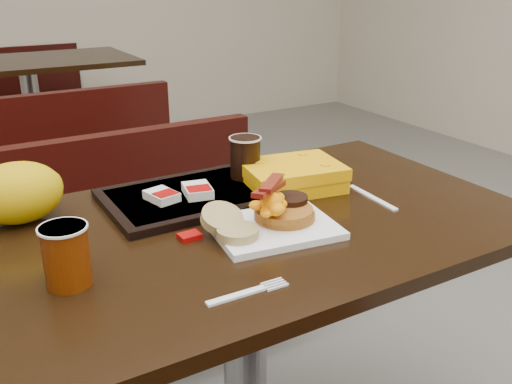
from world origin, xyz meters
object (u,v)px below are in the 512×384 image
bench_far_s (62,157)px  platter (274,228)px  table_near (245,368)px  pancake_stack (285,212)px  paper_bag (17,193)px  bench_far_n (17,103)px  knife (372,197)px  tray (191,196)px  table_far (35,123)px  clamshell (292,176)px  hashbrown_sleeve_right (198,190)px  coffee_cup_far (245,157)px  hashbrown_sleeve_left (162,196)px  fork (236,296)px  coffee_cup_near (66,256)px  bench_near_n (143,253)px

bench_far_s → platter: size_ratio=4.14×
table_near → pancake_stack: (0.07, -0.05, 0.40)m
bench_far_s → paper_bag: (-0.40, -1.66, 0.45)m
bench_far_n → knife: bearing=-84.5°
tray → table_far: bearing=88.8°
bench_far_s → clamshell: (0.19, -1.79, 0.42)m
pancake_stack → hashbrown_sleeve_right: 0.23m
coffee_cup_far → hashbrown_sleeve_right: bearing=-162.3°
hashbrown_sleeve_left → tray: bearing=-6.6°
fork → hashbrown_sleeve_left: size_ratio=2.00×
fork → paper_bag: 0.55m
coffee_cup_near → paper_bag: bearing=95.1°
knife → tray: tray is taller
table_near → coffee_cup_near: bearing=-169.4°
coffee_cup_far → knife: bearing=-47.8°
pancake_stack → coffee_cup_far: size_ratio=1.25×
table_near → hashbrown_sleeve_left: 0.45m
table_near → coffee_cup_far: bearing=60.0°
table_far → coffee_cup_far: size_ratio=11.96×
bench_far_n → hashbrown_sleeve_left: (-0.12, -3.14, 0.42)m
tray → pancake_stack: bearing=-63.0°
bench_far_n → table_near: bearing=-90.0°
table_far → bench_far_n: table_far is taller
clamshell → coffee_cup_far: bearing=144.5°
hashbrown_sleeve_left → coffee_cup_far: 0.24m
pancake_stack → paper_bag: bearing=148.1°
bench_far_n → fork: 3.57m
knife → pancake_stack: bearing=-82.4°
fork → tray: (0.11, 0.41, 0.01)m
bench_far_s → fork: bearing=-94.0°
hashbrown_sleeve_right → paper_bag: paper_bag is taller
coffee_cup_near → fork: 0.29m
table_near → bench_near_n: bearing=90.0°
table_near → paper_bag: size_ratio=6.47×
bench_near_n → coffee_cup_far: 0.69m
bench_near_n → bench_far_n: size_ratio=1.00×
bench_far_s → clamshell: bearing=-83.8°
tray → clamshell: (0.24, -0.05, 0.02)m
bench_far_s → paper_bag: 1.77m
coffee_cup_near → fork: coffee_cup_near is taller
bench_far_s → hashbrown_sleeve_right: 1.80m
table_near → tray: size_ratio=3.15×
hashbrown_sleeve_right → coffee_cup_near: bearing=-135.6°
platter → table_far: bearing=98.2°
clamshell → paper_bag: paper_bag is taller
knife → coffee_cup_far: bearing=-134.6°
table_far → bench_far_n: 0.70m
table_far → clamshell: bearing=-85.5°
bench_far_n → pancake_stack: bearing=-88.9°
bench_far_n → hashbrown_sleeve_right: (-0.04, -3.15, 0.42)m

